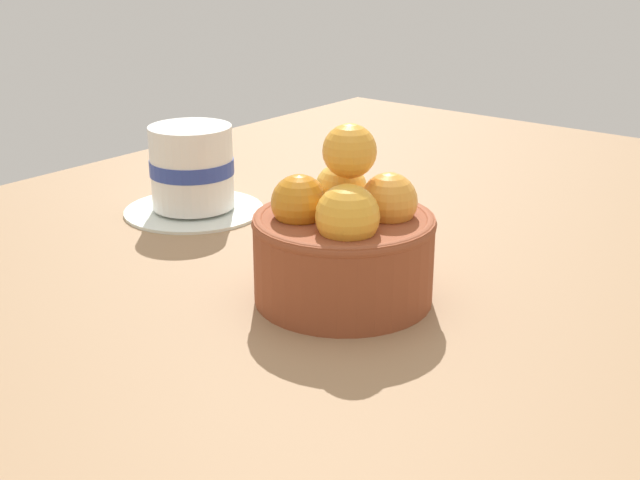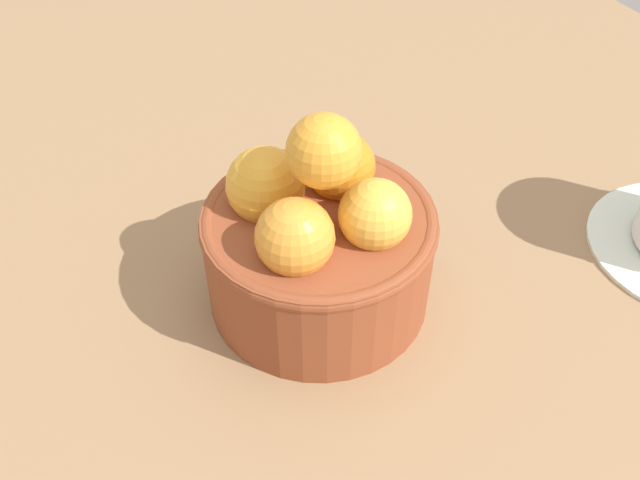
% 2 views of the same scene
% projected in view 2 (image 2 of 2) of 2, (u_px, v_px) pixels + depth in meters
% --- Properties ---
extents(ground_plane, '(1.35, 0.96, 0.05)m').
position_uv_depth(ground_plane, '(319.00, 319.00, 0.46)').
color(ground_plane, '#997551').
extents(terracotta_bowl, '(0.14, 0.14, 0.14)m').
position_uv_depth(terracotta_bowl, '(318.00, 240.00, 0.41)').
color(terracotta_bowl, brown).
rests_on(terracotta_bowl, ground_plane).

